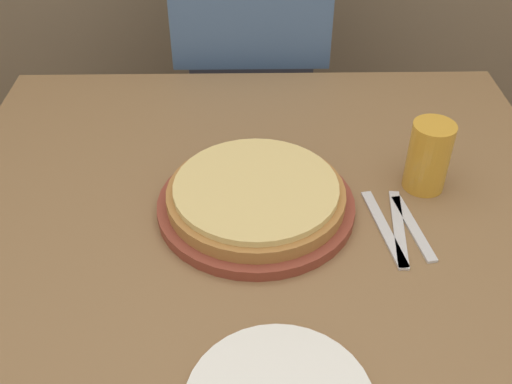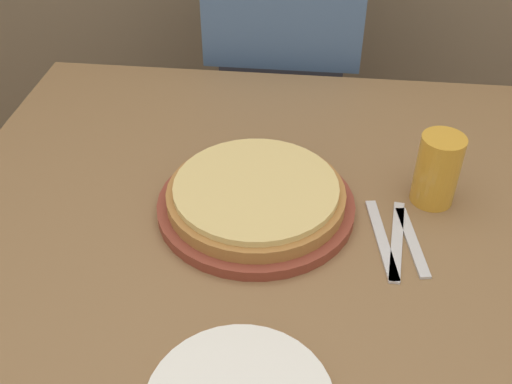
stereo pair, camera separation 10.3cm
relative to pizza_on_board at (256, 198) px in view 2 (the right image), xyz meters
The scene contains 7 objects.
dining_table 0.40m from the pizza_on_board, 81.69° to the right, with size 1.14×1.10×0.74m.
pizza_on_board is the anchor object (origin of this frame).
beer_glass 0.32m from the pizza_on_board, 11.73° to the left, with size 0.08×0.08×0.13m.
fork 0.22m from the pizza_on_board, 14.12° to the right, with size 0.05×0.19×0.00m.
dinner_knife 0.25m from the pizza_on_board, 12.70° to the right, with size 0.04×0.20×0.00m.
spoon 0.27m from the pizza_on_board, 11.54° to the right, with size 0.04×0.17×0.00m.
diner_person 0.68m from the pizza_on_board, 90.19° to the left, with size 0.39×0.20×1.32m.
Camera 2 is at (0.08, -0.76, 1.43)m, focal length 42.00 mm.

